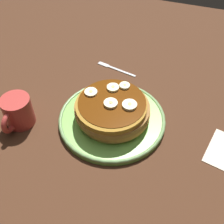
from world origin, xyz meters
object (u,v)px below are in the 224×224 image
banana_slice_0 (111,104)px  banana_slice_2 (129,105)px  pancake_stack (113,110)px  fork (114,68)px  banana_slice_1 (91,92)px  plate (112,119)px  banana_slice_4 (125,86)px  coffee_mug (17,112)px  banana_slice_3 (113,88)px

banana_slice_0 → banana_slice_2: same height
pancake_stack → fork: 21.85cm
banana_slice_0 → banana_slice_2: size_ratio=0.95×
fork → banana_slice_1: bearing=1.0°
banana_slice_0 → banana_slice_1: bearing=-110.2°
banana_slice_0 → banana_slice_2: bearing=101.9°
plate → banana_slice_2: banana_slice_2 is taller
banana_slice_1 → fork: banana_slice_1 is taller
banana_slice_2 → banana_slice_4: size_ratio=1.32×
plate → banana_slice_1: bearing=-101.8°
pancake_stack → fork: size_ratio=1.47×
plate → banana_slice_2: (0.03, 4.34, 6.46)cm
pancake_stack → coffee_mug: 23.46cm
plate → banana_slice_3: bearing=-164.1°
banana_slice_3 → banana_slice_1: bearing=-54.7°
banana_slice_0 → banana_slice_3: 5.61cm
banana_slice_4 → coffee_mug: 27.28cm
banana_slice_0 → coffee_mug: bearing=-72.4°
pancake_stack → plate: bearing=-95.8°
plate → pancake_stack: pancake_stack is taller
banana_slice_0 → banana_slice_1: banana_slice_0 is taller
plate → pancake_stack: 3.33cm
plate → banana_slice_0: bearing=2.0°
pancake_stack → banana_slice_0: 3.27cm
banana_slice_3 → coffee_mug: bearing=-58.9°
banana_slice_0 → fork: 23.42cm
pancake_stack → banana_slice_3: 5.68cm
banana_slice_2 → banana_slice_3: same height
banana_slice_1 → coffee_mug: bearing=-60.2°
banana_slice_4 → fork: 17.66cm
banana_slice_1 → fork: size_ratio=0.25×
coffee_mug → fork: bearing=151.1°
pancake_stack → banana_slice_3: bearing=-161.8°
coffee_mug → banana_slice_1: bearing=119.8°
plate → pancake_stack: (0.02, 0.20, 3.33)cm
coffee_mug → fork: 32.63cm
plate → banana_slice_4: (-6.13, 1.26, 6.41)cm
plate → fork: (-20.47, -6.25, -0.65)cm
banana_slice_1 → banana_slice_3: size_ratio=1.03×
banana_slice_3 → banana_slice_4: size_ratio=1.16×
pancake_stack → coffee_mug: bearing=-70.3°
banana_slice_0 → coffee_mug: same height
banana_slice_3 → banana_slice_2: bearing=51.1°
banana_slice_3 → coffee_mug: size_ratio=0.30×
plate → coffee_mug: bearing=-70.1°
banana_slice_2 → banana_slice_4: bearing=-153.5°
banana_slice_1 → banana_slice_3: same height
plate → banana_slice_3: (-4.51, -1.28, 6.42)cm
pancake_stack → coffee_mug: coffee_mug is taller
banana_slice_0 → fork: size_ratio=0.26×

